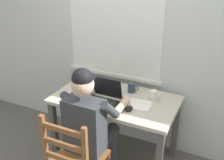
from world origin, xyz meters
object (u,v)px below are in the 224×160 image
(desk, at_px, (115,107))
(coffee_mug_white, at_px, (154,95))
(seated_person, at_px, (91,122))
(laptop, at_px, (102,97))
(book_stack_main, at_px, (110,87))
(book_stack_side, at_px, (87,82))
(coffee_mug_dark, at_px, (132,88))
(computer_mouse, at_px, (129,109))

(desk, bearing_deg, coffee_mug_white, 20.14)
(desk, height_order, seated_person, seated_person)
(laptop, xyz_separation_m, book_stack_main, (-0.06, 0.29, -0.03))
(book_stack_side, bearing_deg, coffee_mug_dark, 5.89)
(desk, xyz_separation_m, seated_person, (-0.05, -0.42, 0.06))
(coffee_mug_dark, bearing_deg, laptop, -119.20)
(desk, relative_size, book_stack_side, 6.56)
(seated_person, bearing_deg, book_stack_side, 122.82)
(coffee_mug_white, xyz_separation_m, coffee_mug_dark, (-0.26, 0.07, 0.00))
(coffee_mug_white, xyz_separation_m, book_stack_main, (-0.51, 0.04, -0.03))
(desk, xyz_separation_m, laptop, (-0.08, -0.13, 0.16))
(seated_person, xyz_separation_m, book_stack_main, (-0.10, 0.59, 0.07))
(laptop, distance_m, book_stack_main, 0.30)
(computer_mouse, bearing_deg, laptop, 173.91)
(laptop, bearing_deg, coffee_mug_white, 30.24)
(laptop, height_order, book_stack_main, laptop)
(computer_mouse, relative_size, coffee_mug_white, 0.90)
(laptop, bearing_deg, book_stack_main, 102.52)
(seated_person, height_order, laptop, seated_person)
(laptop, height_order, book_stack_side, laptop)
(seated_person, height_order, book_stack_main, seated_person)
(laptop, height_order, coffee_mug_dark, laptop)
(seated_person, distance_m, laptop, 0.32)
(laptop, height_order, coffee_mug_white, laptop)
(laptop, bearing_deg, seated_person, -82.99)
(desk, xyz_separation_m, computer_mouse, (0.21, -0.16, 0.13))
(laptop, bearing_deg, book_stack_side, 140.68)
(laptop, xyz_separation_m, coffee_mug_white, (0.44, 0.26, -0.00))
(book_stack_main, bearing_deg, coffee_mug_dark, 7.29)
(computer_mouse, relative_size, book_stack_side, 0.53)
(computer_mouse, distance_m, book_stack_main, 0.49)
(coffee_mug_white, relative_size, book_stack_side, 0.58)
(seated_person, relative_size, coffee_mug_white, 11.36)
(laptop, xyz_separation_m, computer_mouse, (0.30, -0.03, -0.04))
(desk, xyz_separation_m, book_stack_main, (-0.15, 0.17, 0.13))
(desk, height_order, book_stack_main, book_stack_main)
(desk, xyz_separation_m, coffee_mug_dark, (0.10, 0.20, 0.16))
(computer_mouse, height_order, book_stack_main, book_stack_main)
(coffee_mug_white, bearing_deg, seated_person, -126.01)
(computer_mouse, xyz_separation_m, book_stack_main, (-0.36, 0.32, 0.00))
(seated_person, relative_size, computer_mouse, 12.56)
(laptop, bearing_deg, desk, 56.84)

